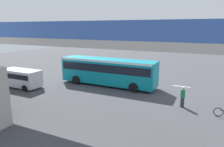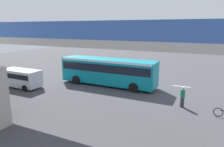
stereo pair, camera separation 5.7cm
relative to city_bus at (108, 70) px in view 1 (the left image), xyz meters
name	(u,v)px [view 1 (the left image)]	position (x,y,z in m)	size (l,w,h in m)	color
ground	(110,84)	(0.00, -0.68, -1.88)	(80.00, 80.00, 0.00)	#424247
city_bus	(108,70)	(0.00, 0.00, 0.00)	(11.54, 2.85, 3.15)	#0C8493
parked_van	(21,77)	(8.54, 5.13, -0.70)	(4.80, 2.17, 2.05)	silver
pedestrian	(183,97)	(-8.94, 3.30, -1.00)	(0.38, 0.38, 1.79)	#2D2D38
lane_dash_leftmost	(181,86)	(-8.00, -3.31, -1.88)	(2.00, 0.20, 0.01)	silver
lane_dash_left	(148,82)	(-4.00, -3.31, -1.88)	(2.00, 0.20, 0.01)	silver
lane_dash_centre	(119,79)	(0.00, -3.31, -1.88)	(2.00, 0.20, 0.01)	silver
lane_dash_right	(93,76)	(4.00, -3.31, -1.88)	(2.00, 0.20, 0.01)	silver
lane_dash_rightmost	(71,73)	(8.00, -3.31, -1.88)	(2.00, 0.20, 0.01)	silver
pedestrian_overpass	(50,46)	(0.00, 9.38, 3.50)	(30.76, 2.60, 7.15)	#B2ADA5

